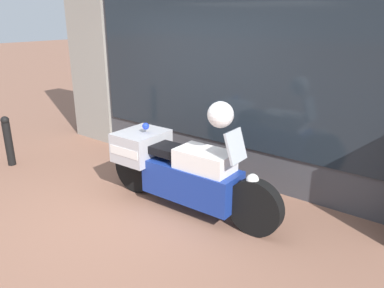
# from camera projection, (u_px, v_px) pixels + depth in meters

# --- Properties ---
(ground_plane) EXTENTS (60.00, 60.00, 0.00)m
(ground_plane) POSITION_uv_depth(u_px,v_px,m) (118.00, 217.00, 4.54)
(ground_plane) COLOR #8E604C
(shop_building) EXTENTS (6.43, 0.55, 4.10)m
(shop_building) POSITION_uv_depth(u_px,v_px,m) (190.00, 34.00, 5.63)
(shop_building) COLOR #424247
(shop_building) RESTS_ON ground
(window_display) EXTENTS (4.95, 0.30, 1.87)m
(window_display) POSITION_uv_depth(u_px,v_px,m) (238.00, 146.00, 5.65)
(window_display) COLOR slate
(window_display) RESTS_ON ground
(paramedic_motorcycle) EXTENTS (2.48, 0.67, 1.16)m
(paramedic_motorcycle) POSITION_uv_depth(u_px,v_px,m) (178.00, 169.00, 4.66)
(paramedic_motorcycle) COLOR black
(paramedic_motorcycle) RESTS_ON ground
(white_helmet) EXTENTS (0.29, 0.29, 0.29)m
(white_helmet) POSITION_uv_depth(u_px,v_px,m) (221.00, 115.00, 4.06)
(white_helmet) COLOR white
(white_helmet) RESTS_ON paramedic_motorcycle
(street_bollard) EXTENTS (0.13, 0.13, 0.82)m
(street_bollard) POSITION_uv_depth(u_px,v_px,m) (8.00, 140.00, 6.00)
(street_bollard) COLOR black
(street_bollard) RESTS_ON ground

